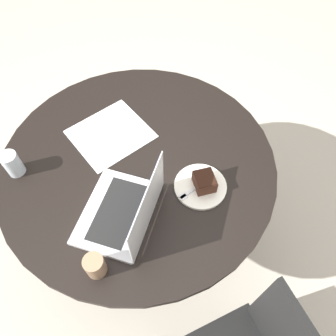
# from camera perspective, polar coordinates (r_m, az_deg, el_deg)

# --- Properties ---
(ground_plane) EXTENTS (12.00, 12.00, 0.00)m
(ground_plane) POSITION_cam_1_polar(r_m,az_deg,el_deg) (2.06, -3.69, -10.82)
(ground_plane) COLOR #B7AD9E
(dining_table) EXTENTS (1.18, 1.18, 0.75)m
(dining_table) POSITION_cam_1_polar(r_m,az_deg,el_deg) (1.49, -5.00, -1.19)
(dining_table) COLOR black
(dining_table) RESTS_ON ground_plane
(paper_document) EXTENTS (0.32, 0.30, 0.00)m
(paper_document) POSITION_cam_1_polar(r_m,az_deg,el_deg) (1.50, -9.96, 5.87)
(paper_document) COLOR white
(paper_document) RESTS_ON dining_table
(plate) EXTENTS (0.21, 0.21, 0.01)m
(plate) POSITION_cam_1_polar(r_m,az_deg,el_deg) (1.32, 5.65, -3.18)
(plate) COLOR silver
(plate) RESTS_ON dining_table
(cake_slice) EXTENTS (0.11, 0.11, 0.06)m
(cake_slice) POSITION_cam_1_polar(r_m,az_deg,el_deg) (1.29, 6.38, -2.34)
(cake_slice) COLOR #472619
(cake_slice) RESTS_ON plate
(fork) EXTENTS (0.17, 0.03, 0.00)m
(fork) POSITION_cam_1_polar(r_m,az_deg,el_deg) (1.30, 4.43, -3.71)
(fork) COLOR silver
(fork) RESTS_ON plate
(coffee_glass) EXTENTS (0.07, 0.07, 0.09)m
(coffee_glass) POSITION_cam_1_polar(r_m,az_deg,el_deg) (1.17, -12.59, -16.26)
(coffee_glass) COLOR #997556
(coffee_glass) RESTS_ON dining_table
(water_glass) EXTENTS (0.07, 0.07, 0.11)m
(water_glass) POSITION_cam_1_polar(r_m,az_deg,el_deg) (1.46, -25.47, 0.68)
(water_glass) COLOR silver
(water_glass) RESTS_ON dining_table
(laptop) EXTENTS (0.42, 0.40, 0.24)m
(laptop) POSITION_cam_1_polar(r_m,az_deg,el_deg) (1.24, -7.59, -7.49)
(laptop) COLOR silver
(laptop) RESTS_ON dining_table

